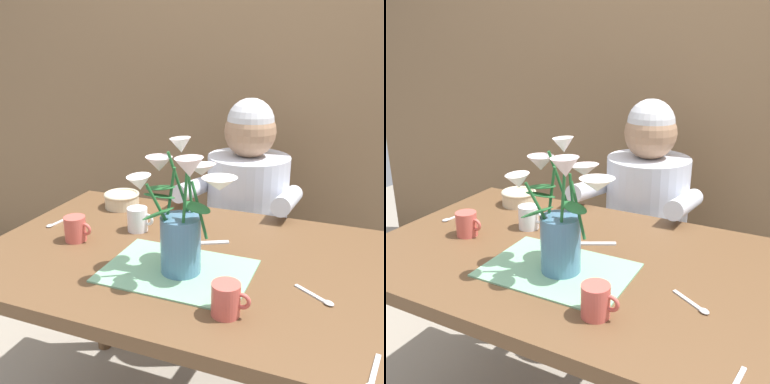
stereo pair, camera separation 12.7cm
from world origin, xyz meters
TOP-DOWN VIEW (x-y plane):
  - wood_panel_backdrop at (0.00, 1.05)m, footprint 4.00×0.10m
  - dining_table at (0.00, 0.00)m, footprint 1.20×0.80m
  - seated_person at (0.04, 0.62)m, footprint 0.45×0.47m
  - striped_placemat at (0.03, -0.11)m, footprint 0.40×0.28m
  - flower_vase at (0.05, -0.10)m, footprint 0.29×0.26m
  - ceramic_bowl at (-0.37, 0.28)m, footprint 0.14×0.14m
  - dinner_knife at (0.02, 0.08)m, footprint 0.18×0.10m
  - tea_cup at (-0.35, -0.04)m, footprint 0.09×0.07m
  - ceramic_mug at (0.21, -0.25)m, footprint 0.09×0.07m
  - coffee_cup at (-0.20, 0.10)m, footprint 0.09×0.07m
  - spoon_1 at (-0.50, 0.04)m, footprint 0.03×0.12m
  - spoon_2 at (0.41, -0.10)m, footprint 0.11×0.08m

SIDE VIEW (x-z plane):
  - seated_person at x=0.04m, z-range 0.00..1.13m
  - dining_table at x=0.00m, z-range 0.27..1.01m
  - striped_placemat at x=0.03m, z-range 0.74..0.74m
  - dinner_knife at x=0.02m, z-range 0.74..0.74m
  - spoon_1 at x=-0.50m, z-range 0.74..0.75m
  - spoon_2 at x=0.41m, z-range 0.74..0.75m
  - ceramic_bowl at x=-0.37m, z-range 0.74..0.80m
  - tea_cup at x=-0.35m, z-range 0.74..0.82m
  - ceramic_mug at x=0.21m, z-range 0.74..0.82m
  - coffee_cup at x=-0.20m, z-range 0.74..0.82m
  - flower_vase at x=0.05m, z-range 0.72..1.09m
  - wood_panel_backdrop at x=0.00m, z-range 0.00..2.50m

